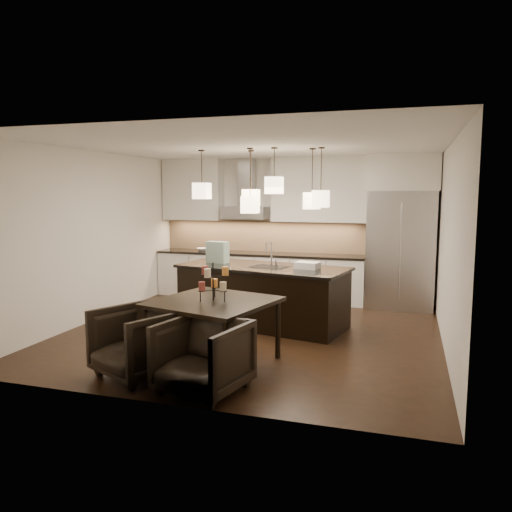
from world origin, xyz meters
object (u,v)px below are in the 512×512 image
(dining_table, at_px, (214,332))
(armchair_right, at_px, (203,357))
(refrigerator, at_px, (400,250))
(armchair_left, at_px, (138,342))
(island_body, at_px, (263,297))

(dining_table, relative_size, armchair_right, 1.55)
(refrigerator, distance_m, armchair_left, 5.35)
(armchair_right, bearing_deg, armchair_left, 179.10)
(dining_table, height_order, armchair_left, armchair_left)
(island_body, bearing_deg, armchair_left, -95.14)
(armchair_left, bearing_deg, refrigerator, 83.19)
(armchair_right, bearing_deg, island_body, 106.76)
(refrigerator, relative_size, armchair_right, 2.50)
(dining_table, bearing_deg, armchair_left, -121.93)
(armchair_left, xyz_separation_m, armchair_right, (0.92, -0.23, -0.01))
(island_body, bearing_deg, armchair_right, -75.53)
(refrigerator, bearing_deg, armchair_right, -111.95)
(armchair_left, relative_size, armchair_right, 1.03)
(island_body, distance_m, armchair_left, 2.69)
(refrigerator, height_order, armchair_left, refrigerator)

